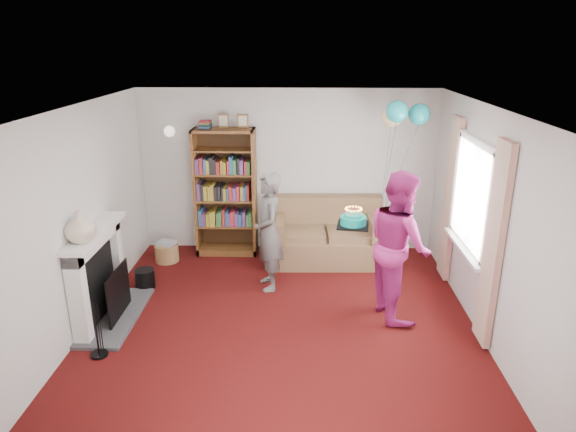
{
  "coord_description": "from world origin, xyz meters",
  "views": [
    {
      "loc": [
        0.23,
        -5.16,
        3.16
      ],
      "look_at": [
        0.06,
        0.6,
        1.18
      ],
      "focal_mm": 32.0,
      "sensor_mm": 36.0,
      "label": 1
    }
  ],
  "objects_px": {
    "person_striped": "(268,232)",
    "bookcase": "(226,193)",
    "sofa": "(326,237)",
    "person_magenta": "(399,245)",
    "birthday_cake": "(353,221)"
  },
  "relations": [
    {
      "from": "person_magenta",
      "to": "birthday_cake",
      "type": "xyz_separation_m",
      "value": [
        -0.53,
        0.16,
        0.24
      ]
    },
    {
      "from": "sofa",
      "to": "person_magenta",
      "type": "height_order",
      "value": "person_magenta"
    },
    {
      "from": "person_striped",
      "to": "bookcase",
      "type": "bearing_deg",
      "value": -164.33
    },
    {
      "from": "person_striped",
      "to": "birthday_cake",
      "type": "distance_m",
      "value": 1.2
    },
    {
      "from": "sofa",
      "to": "birthday_cake",
      "type": "bearing_deg",
      "value": -81.88
    },
    {
      "from": "bookcase",
      "to": "birthday_cake",
      "type": "bearing_deg",
      "value": -43.91
    },
    {
      "from": "sofa",
      "to": "person_striped",
      "type": "height_order",
      "value": "person_striped"
    },
    {
      "from": "bookcase",
      "to": "person_magenta",
      "type": "bearing_deg",
      "value": -39.08
    },
    {
      "from": "sofa",
      "to": "birthday_cake",
      "type": "xyz_separation_m",
      "value": [
        0.25,
        -1.48,
        0.79
      ]
    },
    {
      "from": "person_magenta",
      "to": "bookcase",
      "type": "bearing_deg",
      "value": 38.04
    },
    {
      "from": "bookcase",
      "to": "sofa",
      "type": "relative_size",
      "value": 1.24
    },
    {
      "from": "birthday_cake",
      "to": "person_magenta",
      "type": "bearing_deg",
      "value": -17.12
    },
    {
      "from": "bookcase",
      "to": "birthday_cake",
      "type": "xyz_separation_m",
      "value": [
        1.77,
        -1.71,
        0.18
      ]
    },
    {
      "from": "bookcase",
      "to": "person_magenta",
      "type": "relative_size",
      "value": 1.21
    },
    {
      "from": "sofa",
      "to": "birthday_cake",
      "type": "distance_m",
      "value": 1.69
    }
  ]
}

